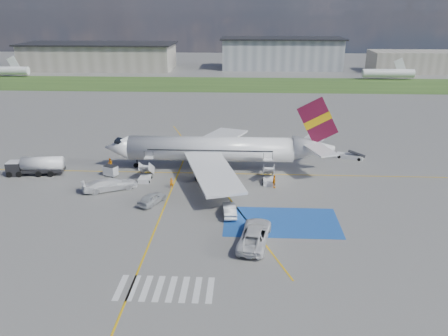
{
  "coord_description": "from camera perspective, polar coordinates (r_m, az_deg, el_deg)",
  "views": [
    {
      "loc": [
        5.35,
        -51.8,
        24.72
      ],
      "look_at": [
        2.55,
        5.11,
        3.5
      ],
      "focal_mm": 35.0,
      "sensor_mm": 36.0,
      "label": 1
    }
  ],
  "objects": [
    {
      "name": "ground",
      "position": [
        57.64,
        -2.79,
        -4.99
      ],
      "size": [
        400.0,
        400.0,
        0.0
      ],
      "primitive_type": "plane",
      "color": "#60605E",
      "rests_on": "ground"
    },
    {
      "name": "grass_strip",
      "position": [
        148.96,
        0.73,
        10.87
      ],
      "size": [
        400.0,
        30.0,
        0.01
      ],
      "primitive_type": "cube",
      "color": "#2D4C1E",
      "rests_on": "ground"
    },
    {
      "name": "taxiway_line_main",
      "position": [
        68.63,
        -1.85,
        -0.69
      ],
      "size": [
        120.0,
        0.2,
        0.01
      ],
      "primitive_type": "cube",
      "color": "gold",
      "rests_on": "ground"
    },
    {
      "name": "taxiway_line_cross",
      "position": [
        49.65,
        -9.75,
        -9.75
      ],
      "size": [
        0.2,
        60.0,
        0.01
      ],
      "primitive_type": "cube",
      "color": "gold",
      "rests_on": "ground"
    },
    {
      "name": "taxiway_line_diag",
      "position": [
        68.63,
        -1.85,
        -0.69
      ],
      "size": [
        20.71,
        56.45,
        0.01
      ],
      "primitive_type": "cube",
      "rotation": [
        0.0,
        0.0,
        0.35
      ],
      "color": "gold",
      "rests_on": "ground"
    },
    {
      "name": "staging_box",
      "position": [
        54.01,
        7.49,
        -7.0
      ],
      "size": [
        14.0,
        8.0,
        0.01
      ],
      "primitive_type": "cube",
      "color": "#1A499D",
      "rests_on": "ground"
    },
    {
      "name": "crosswalk",
      "position": [
        42.47,
        -7.69,
        -15.37
      ],
      "size": [
        9.0,
        4.0,
        0.01
      ],
      "color": "silver",
      "rests_on": "ground"
    },
    {
      "name": "terminal_west",
      "position": [
        192.57,
        -15.94,
        13.8
      ],
      "size": [
        60.0,
        22.0,
        10.0
      ],
      "primitive_type": "cube",
      "color": "gray",
      "rests_on": "ground"
    },
    {
      "name": "terminal_centre",
      "position": [
        188.3,
        7.5,
        14.55
      ],
      "size": [
        48.0,
        18.0,
        12.0
      ],
      "primitive_type": "cube",
      "color": "gray",
      "rests_on": "ground"
    },
    {
      "name": "terminal_east",
      "position": [
        193.93,
        24.46,
        12.53
      ],
      "size": [
        40.0,
        16.0,
        8.0
      ],
      "primitive_type": "cube",
      "color": "gray",
      "rests_on": "ground"
    },
    {
      "name": "airliner",
      "position": [
        69.27,
        -0.5,
        2.5
      ],
      "size": [
        36.81,
        32.95,
        11.92
      ],
      "color": "silver",
      "rests_on": "ground"
    },
    {
      "name": "airstairs_fwd",
      "position": [
        66.79,
        -10.23,
        -1.06
      ],
      "size": [
        1.9,
        5.2,
        3.6
      ],
      "color": "silver",
      "rests_on": "ground"
    },
    {
      "name": "airstairs_aft",
      "position": [
        65.23,
        5.82,
        -1.37
      ],
      "size": [
        1.9,
        5.2,
        3.6
      ],
      "color": "silver",
      "rests_on": "ground"
    },
    {
      "name": "fuel_tanker",
      "position": [
        73.69,
        -23.32,
        0.09
      ],
      "size": [
        8.65,
        3.12,
        2.89
      ],
      "rotation": [
        0.0,
        0.0,
        0.09
      ],
      "color": "black",
      "rests_on": "ground"
    },
    {
      "name": "gpu_cart",
      "position": [
        69.55,
        -14.59,
        -0.41
      ],
      "size": [
        2.35,
        1.96,
        1.68
      ],
      "rotation": [
        0.0,
        0.0,
        -0.41
      ],
      "color": "silver",
      "rests_on": "ground"
    },
    {
      "name": "belt_loader",
      "position": [
        78.24,
        16.12,
        1.46
      ],
      "size": [
        4.94,
        3.12,
        1.44
      ],
      "rotation": [
        0.0,
        0.0,
        -0.38
      ],
      "color": "silver",
      "rests_on": "ground"
    },
    {
      "name": "car_silver_a",
      "position": [
        58.7,
        -9.43,
        -3.94
      ],
      "size": [
        3.53,
        4.9,
        1.55
      ],
      "primitive_type": "imported",
      "rotation": [
        0.0,
        0.0,
        2.72
      ],
      "color": "#A6A9AD",
      "rests_on": "ground"
    },
    {
      "name": "car_silver_b",
      "position": [
        54.91,
        0.7,
        -5.47
      ],
      "size": [
        2.06,
        4.62,
        1.47
      ],
      "primitive_type": "imported",
      "rotation": [
        0.0,
        0.0,
        3.26
      ],
      "color": "#AEB1B6",
      "rests_on": "ground"
    },
    {
      "name": "van_white_a",
      "position": [
        48.94,
        4.05,
        -8.33
      ],
      "size": [
        4.02,
        6.86,
        2.42
      ],
      "primitive_type": "imported",
      "rotation": [
        0.0,
        0.0,
        2.97
      ],
      "color": "silver",
      "rests_on": "ground"
    },
    {
      "name": "van_white_b",
      "position": [
        64.18,
        -14.71,
        -1.84
      ],
      "size": [
        6.22,
        4.56,
        2.26
      ],
      "primitive_type": "imported",
      "rotation": [
        0.0,
        0.0,
        2.01
      ],
      "color": "silver",
      "rests_on": "ground"
    },
    {
      "name": "crew_fwd",
      "position": [
        63.28,
        -6.86,
        -1.97
      ],
      "size": [
        0.65,
        0.54,
        1.53
      ],
      "primitive_type": "imported",
      "rotation": [
        0.0,
        0.0,
        0.35
      ],
      "color": "orange",
      "rests_on": "ground"
    },
    {
      "name": "crew_nose",
      "position": [
        72.9,
        -14.62,
        0.61
      ],
      "size": [
        1.03,
        0.99,
        1.66
      ],
      "primitive_type": "imported",
      "rotation": [
        0.0,
        0.0,
        -0.64
      ],
      "color": "orange",
      "rests_on": "ground"
    },
    {
      "name": "crew_aft",
      "position": [
        63.29,
        6.57,
        -1.76
      ],
      "size": [
        0.57,
        1.17,
        1.93
      ],
      "primitive_type": "imported",
      "rotation": [
        0.0,
        0.0,
        1.49
      ],
      "color": "orange",
      "rests_on": "ground"
    }
  ]
}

